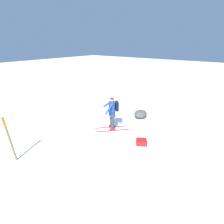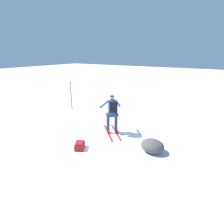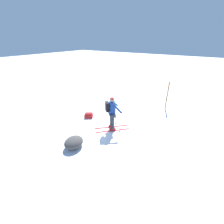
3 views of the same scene
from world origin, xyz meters
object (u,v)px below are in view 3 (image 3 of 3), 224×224
(skier, at_px, (112,112))
(rock_boulder, at_px, (74,142))
(dropped_backpack, at_px, (89,115))
(trail_marker, at_px, (168,94))

(skier, height_order, rock_boulder, skier)
(dropped_backpack, relative_size, trail_marker, 0.32)
(trail_marker, bearing_deg, rock_boulder, 160.94)
(trail_marker, bearing_deg, dropped_backpack, 138.16)
(dropped_backpack, xyz_separation_m, rock_boulder, (-2.43, -1.31, 0.11))
(skier, distance_m, dropped_backpack, 2.10)
(skier, xyz_separation_m, rock_boulder, (-2.15, 0.57, -0.79))
(dropped_backpack, height_order, trail_marker, trail_marker)
(rock_boulder, bearing_deg, trail_marker, -19.06)
(skier, bearing_deg, rock_boulder, 165.12)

